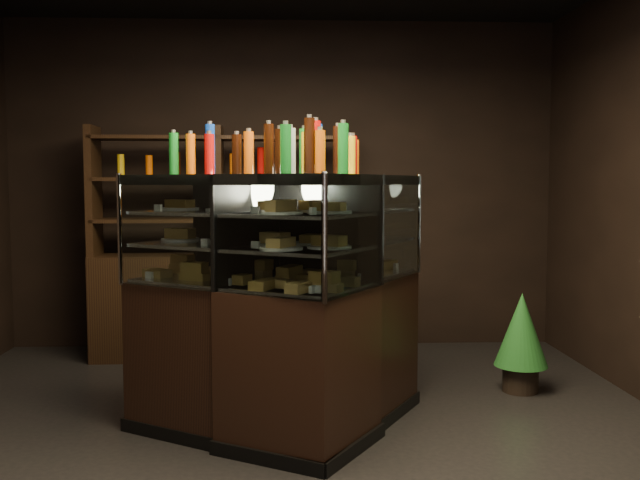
# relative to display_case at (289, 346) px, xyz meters

# --- Properties ---
(ground) EXTENTS (5.00, 5.00, 0.00)m
(ground) POSITION_rel_display_case_xyz_m (-0.05, -0.16, -0.52)
(ground) COLOR black
(ground) RESTS_ON ground
(room_shell) EXTENTS (5.02, 5.02, 3.01)m
(room_shell) POSITION_rel_display_case_xyz_m (-0.05, -0.16, 1.42)
(room_shell) COLOR black
(room_shell) RESTS_ON ground
(display_case) EXTENTS (1.94, 1.61, 1.58)m
(display_case) POSITION_rel_display_case_xyz_m (0.00, 0.00, 0.00)
(display_case) COLOR black
(display_case) RESTS_ON ground
(food_display) EXTENTS (1.49, 1.22, 0.48)m
(food_display) POSITION_rel_display_case_xyz_m (0.00, -0.00, 0.67)
(food_display) COLOR gold
(food_display) RESTS_ON display_case
(bottles_top) EXTENTS (1.31, 1.08, 0.30)m
(bottles_top) POSITION_rel_display_case_xyz_m (-0.00, 0.00, 1.19)
(bottles_top) COLOR #0F38B2
(bottles_top) RESTS_ON display_case
(potted_conifer) EXTENTS (0.38, 0.38, 0.82)m
(potted_conifer) POSITION_rel_display_case_xyz_m (1.69, 0.74, -0.05)
(potted_conifer) COLOR black
(potted_conifer) RESTS_ON ground
(back_shelving) EXTENTS (2.20, 0.48, 2.00)m
(back_shelving) POSITION_rel_display_case_xyz_m (-0.59, 1.89, 0.09)
(back_shelving) COLOR black
(back_shelving) RESTS_ON ground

